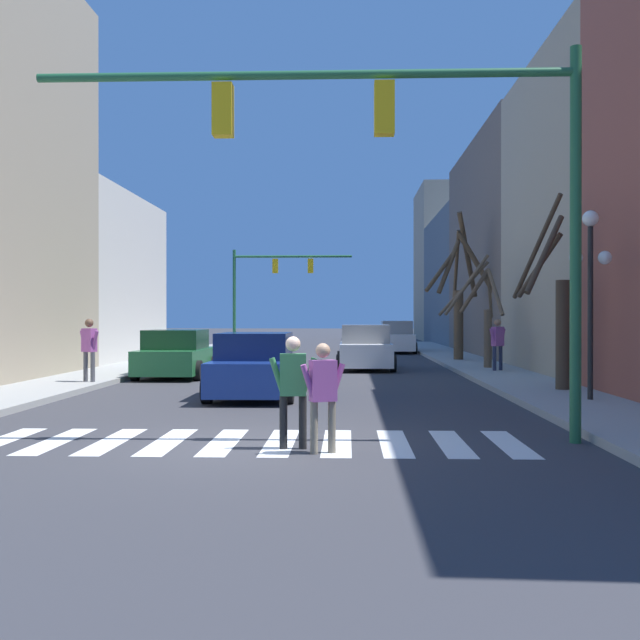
# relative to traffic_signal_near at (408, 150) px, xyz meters

# --- Properties ---
(ground_plane) EXTENTS (240.00, 240.00, 0.00)m
(ground_plane) POSITION_rel_traffic_signal_near_xyz_m (-2.48, -0.44, -4.64)
(ground_plane) COLOR #38383D
(building_row_right) EXTENTS (6.00, 65.75, 13.27)m
(building_row_right) POSITION_rel_traffic_signal_near_xyz_m (8.29, 26.78, 0.85)
(building_row_right) COLOR #934C3D
(building_row_right) RESTS_ON ground_plane
(crosswalk_stripes) EXTENTS (8.55, 2.60, 0.01)m
(crosswalk_stripes) POSITION_rel_traffic_signal_near_xyz_m (-2.48, -0.13, -4.64)
(crosswalk_stripes) COLOR white
(crosswalk_stripes) RESTS_ON ground_plane
(traffic_signal_near) EXTENTS (8.71, 0.28, 6.26)m
(traffic_signal_near) POSITION_rel_traffic_signal_near_xyz_m (0.00, 0.00, 0.00)
(traffic_signal_near) COLOR #236038
(traffic_signal_near) RESTS_ON ground_plane
(traffic_signal_far) EXTENTS (6.97, 0.28, 5.93)m
(traffic_signal_far) POSITION_rel_traffic_signal_near_xyz_m (-5.54, 31.56, -0.32)
(traffic_signal_far) COLOR #236038
(traffic_signal_far) RESTS_ON ground_plane
(street_lamp_right_corner) EXTENTS (0.95, 0.36, 4.22)m
(street_lamp_right_corner) POSITION_rel_traffic_signal_near_xyz_m (4.45, 4.94, -1.50)
(street_lamp_right_corner) COLOR black
(street_lamp_right_corner) RESTS_ON sidewalk_right
(car_parked_right_mid) EXTENTS (2.11, 4.29, 1.60)m
(car_parked_right_mid) POSITION_rel_traffic_signal_near_xyz_m (-3.26, 6.46, -3.89)
(car_parked_right_mid) COLOR navy
(car_parked_right_mid) RESTS_ON ground_plane
(car_parked_left_near) EXTENTS (2.17, 4.38, 1.70)m
(car_parked_left_near) POSITION_rel_traffic_signal_near_xyz_m (-0.29, 16.50, -3.85)
(car_parked_left_near) COLOR white
(car_parked_left_near) RESTS_ON ground_plane
(car_parked_right_near) EXTENTS (2.21, 4.16, 1.57)m
(car_parked_right_near) POSITION_rel_traffic_signal_near_xyz_m (-6.62, 12.49, -3.90)
(car_parked_right_near) COLOR #236B38
(car_parked_right_near) RESTS_ON ground_plane
(car_parked_right_far) EXTENTS (2.03, 4.19, 1.78)m
(car_parked_right_far) POSITION_rel_traffic_signal_near_xyz_m (1.75, 29.65, -3.82)
(car_parked_right_far) COLOR white
(car_parked_right_far) RESTS_ON ground_plane
(pedestrian_crossing_street) EXTENTS (0.70, 0.48, 1.79)m
(pedestrian_crossing_street) POSITION_rel_traffic_signal_near_xyz_m (-8.33, 9.09, -3.43)
(pedestrian_crossing_street) COLOR #4C4C51
(pedestrian_crossing_street) RESTS_ON sidewalk_left
(pedestrian_on_right_sidewalk) EXTENTS (0.67, 0.33, 1.61)m
(pedestrian_on_right_sidewalk) POSITION_rel_traffic_signal_near_xyz_m (-1.32, -1.06, -3.69)
(pedestrian_on_right_sidewalk) COLOR #7A705B
(pedestrian_on_right_sidewalk) RESTS_ON ground_plane
(pedestrian_waiting_at_curb) EXTENTS (0.67, 0.52, 1.78)m
(pedestrian_waiting_at_curb) POSITION_rel_traffic_signal_near_xyz_m (4.21, 14.05, -3.44)
(pedestrian_waiting_at_curb) COLOR #282D47
(pedestrian_waiting_at_curb) RESTS_ON sidewalk_right
(pedestrian_on_left_sidewalk) EXTENTS (0.73, 0.25, 1.70)m
(pedestrian_on_left_sidewalk) POSITION_rel_traffic_signal_near_xyz_m (-1.79, -0.69, -3.64)
(pedestrian_on_left_sidewalk) COLOR black
(pedestrian_on_left_sidewalk) RESTS_ON ground_plane
(street_tree_left_near) EXTENTS (3.31, 3.07, 6.47)m
(street_tree_left_near) POSITION_rel_traffic_signal_near_xyz_m (3.95, 20.89, -1.51)
(street_tree_left_near) COLOR brown
(street_tree_left_near) RESTS_ON sidewalk_right
(street_tree_right_near) EXTENTS (1.38, 2.98, 5.03)m
(street_tree_right_near) POSITION_rel_traffic_signal_near_xyz_m (4.37, 7.42, -2.47)
(street_tree_right_near) COLOR #473828
(street_tree_right_near) RESTS_ON sidewalk_right
(street_tree_left_far) EXTENTS (2.17, 2.09, 4.14)m
(street_tree_left_far) POSITION_rel_traffic_signal_near_xyz_m (3.96, 15.57, -2.53)
(street_tree_left_far) COLOR brown
(street_tree_left_far) RESTS_ON sidewalk_right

